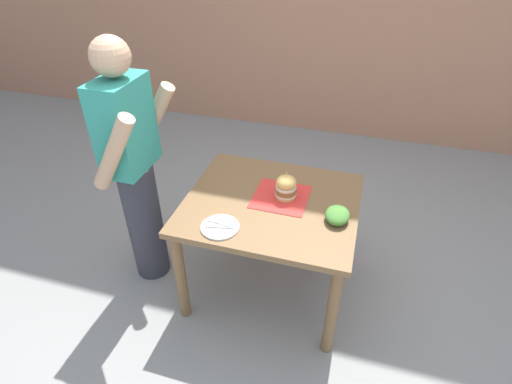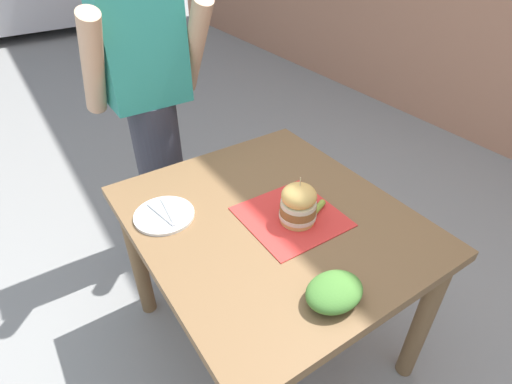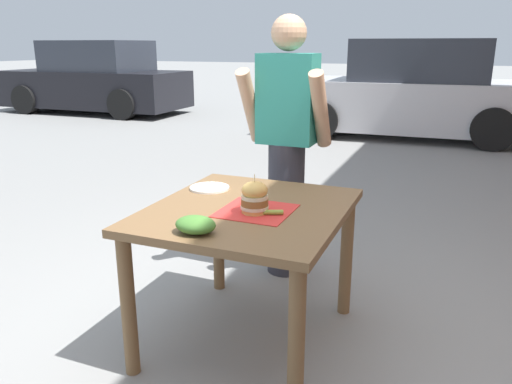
% 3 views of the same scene
% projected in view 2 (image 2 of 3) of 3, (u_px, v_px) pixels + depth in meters
% --- Properties ---
extents(ground_plane, '(80.00, 80.00, 0.00)m').
position_uv_depth(ground_plane, '(268.00, 336.00, 1.90)').
color(ground_plane, gray).
extents(patio_table, '(0.93, 1.06, 0.74)m').
position_uv_depth(patio_table, '(270.00, 240.00, 1.53)').
color(patio_table, brown).
rests_on(patio_table, ground).
extents(serving_paper, '(0.34, 0.34, 0.00)m').
position_uv_depth(serving_paper, '(291.00, 217.00, 1.46)').
color(serving_paper, red).
rests_on(serving_paper, patio_table).
extents(sandwich, '(0.13, 0.13, 0.19)m').
position_uv_depth(sandwich, '(298.00, 204.00, 1.39)').
color(sandwich, '#E5B25B').
rests_on(sandwich, serving_paper).
extents(pickle_spear, '(0.10, 0.06, 0.02)m').
position_uv_depth(pickle_spear, '(317.00, 209.00, 1.47)').
color(pickle_spear, '#8EA83D').
rests_on(pickle_spear, serving_paper).
extents(side_plate_with_forks, '(0.22, 0.22, 0.02)m').
position_uv_depth(side_plate_with_forks, '(164.00, 215.00, 1.46)').
color(side_plate_with_forks, white).
rests_on(side_plate_with_forks, patio_table).
extents(side_salad, '(0.18, 0.14, 0.07)m').
position_uv_depth(side_salad, '(334.00, 292.00, 1.13)').
color(side_salad, '#477F33').
rests_on(side_salad, patio_table).
extents(diner_across_table, '(0.55, 0.35, 1.69)m').
position_uv_depth(diner_across_table, '(151.00, 104.00, 1.92)').
color(diner_across_table, '#33333D').
rests_on(diner_across_table, ground).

